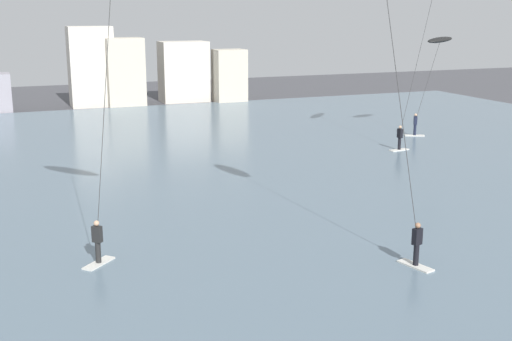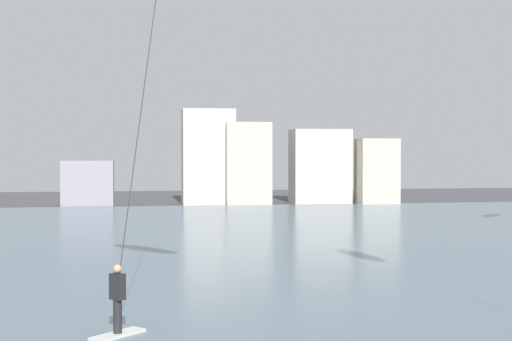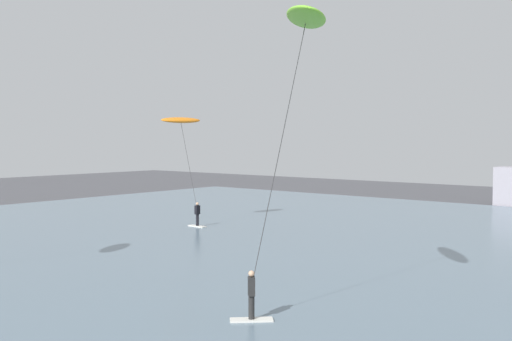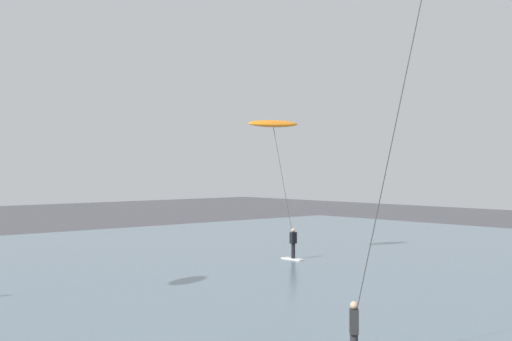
% 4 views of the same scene
% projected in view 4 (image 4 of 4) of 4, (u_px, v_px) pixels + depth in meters
% --- Properties ---
extents(kitesurfer_orange, '(3.13, 3.21, 7.54)m').
position_uv_depth(kitesurfer_orange, '(275.00, 136.00, 41.61)').
color(kitesurfer_orange, silver).
rests_on(kitesurfer_orange, water_bay).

